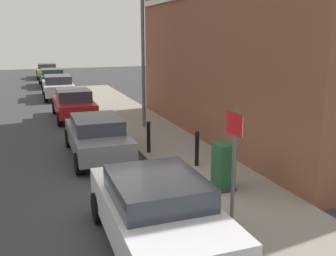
# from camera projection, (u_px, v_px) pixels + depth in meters

# --- Properties ---
(ground) EXTENTS (80.00, 80.00, 0.00)m
(ground) POSITION_uv_depth(u_px,v_px,m) (151.00, 198.00, 9.32)
(ground) COLOR #38383A
(sidewalk) EXTENTS (2.50, 30.00, 0.15)m
(sidewalk) POSITION_uv_depth(u_px,v_px,m) (151.00, 132.00, 15.43)
(sidewalk) COLOR gray
(sidewalk) RESTS_ON ground
(corner_building) EXTENTS (7.35, 12.80, 9.68)m
(corner_building) POSITION_uv_depth(u_px,v_px,m) (285.00, 9.00, 14.49)
(corner_building) COLOR brown
(corner_building) RESTS_ON ground
(car_white) EXTENTS (1.92, 4.02, 1.43)m
(car_white) POSITION_uv_depth(u_px,v_px,m) (157.00, 211.00, 6.92)
(car_white) COLOR silver
(car_white) RESTS_ON ground
(car_grey) EXTENTS (1.81, 4.08, 1.33)m
(car_grey) POSITION_uv_depth(u_px,v_px,m) (97.00, 136.00, 12.35)
(car_grey) COLOR slate
(car_grey) RESTS_ON ground
(car_red) EXTENTS (1.81, 3.96, 1.40)m
(car_red) POSITION_uv_depth(u_px,v_px,m) (74.00, 103.00, 18.13)
(car_red) COLOR maroon
(car_red) RESTS_ON ground
(car_silver) EXTENTS (1.92, 4.38, 1.44)m
(car_silver) POSITION_uv_depth(u_px,v_px,m) (58.00, 86.00, 24.14)
(car_silver) COLOR #B7B7BC
(car_silver) RESTS_ON ground
(car_green) EXTENTS (1.94, 4.40, 1.35)m
(car_green) POSITION_uv_depth(u_px,v_px,m) (52.00, 77.00, 29.80)
(car_green) COLOR #195933
(car_green) RESTS_ON ground
(car_yellow) EXTENTS (1.96, 4.39, 1.33)m
(car_yellow) POSITION_uv_depth(u_px,v_px,m) (47.00, 70.00, 35.61)
(car_yellow) COLOR gold
(car_yellow) RESTS_ON ground
(utility_cabinet) EXTENTS (0.46, 0.61, 1.15)m
(utility_cabinet) POSITION_uv_depth(u_px,v_px,m) (223.00, 168.00, 9.42)
(utility_cabinet) COLOR #1E4C28
(utility_cabinet) RESTS_ON sidewalk
(bollard_near_cabinet) EXTENTS (0.14, 0.14, 1.04)m
(bollard_near_cabinet) POSITION_uv_depth(u_px,v_px,m) (197.00, 147.00, 11.07)
(bollard_near_cabinet) COLOR black
(bollard_near_cabinet) RESTS_ON sidewalk
(bollard_far_kerb) EXTENTS (0.14, 0.14, 1.04)m
(bollard_far_kerb) POSITION_uv_depth(u_px,v_px,m) (149.00, 136.00, 12.35)
(bollard_far_kerb) COLOR black
(bollard_far_kerb) RESTS_ON sidewalk
(street_sign) EXTENTS (0.08, 0.60, 2.30)m
(street_sign) POSITION_uv_depth(u_px,v_px,m) (234.00, 150.00, 7.52)
(street_sign) COLOR #59595B
(street_sign) RESTS_ON sidewalk
(lamppost) EXTENTS (0.20, 0.44, 5.72)m
(lamppost) POSITION_uv_depth(u_px,v_px,m) (143.00, 50.00, 15.25)
(lamppost) COLOR #59595B
(lamppost) RESTS_ON sidewalk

